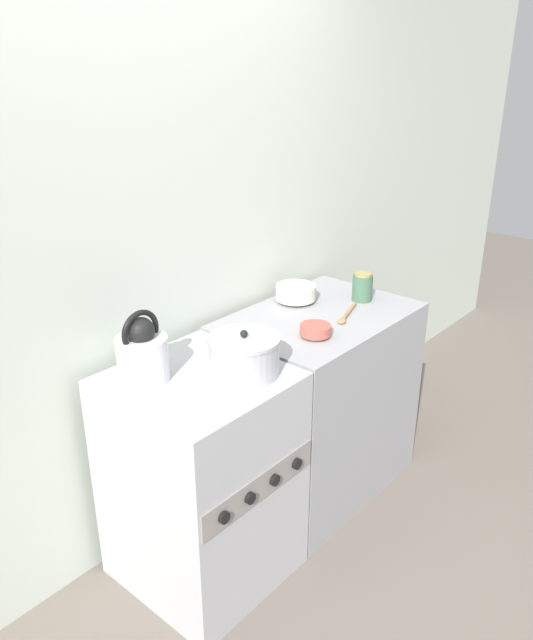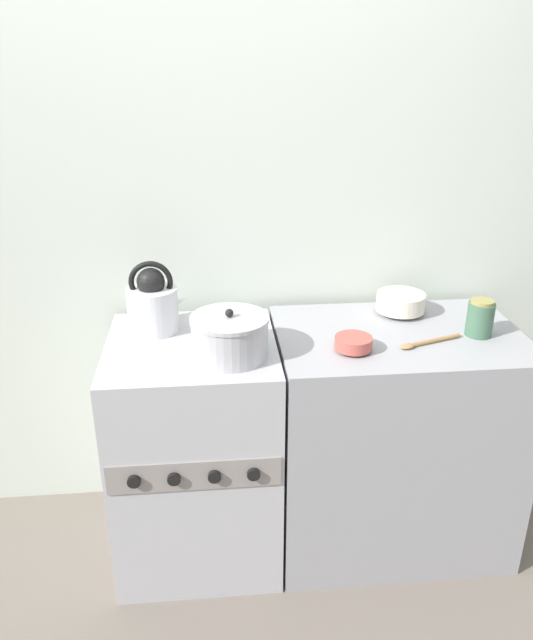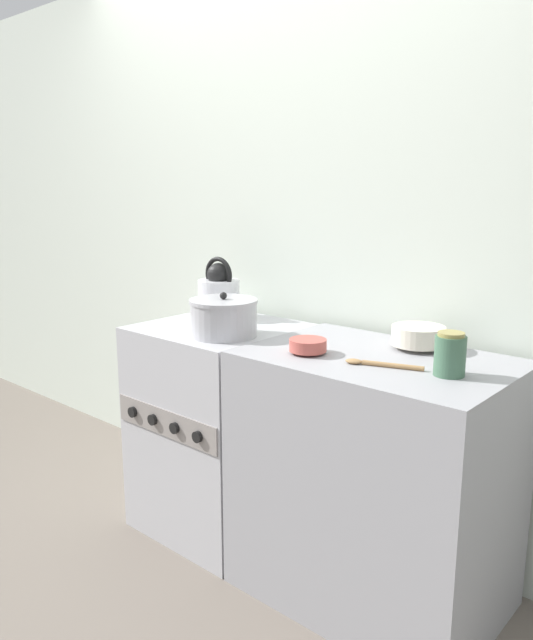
{
  "view_description": "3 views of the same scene",
  "coord_description": "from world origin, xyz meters",
  "px_view_note": "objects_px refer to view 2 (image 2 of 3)",
  "views": [
    {
      "loc": [
        -1.35,
        -1.2,
        1.97
      ],
      "look_at": [
        0.35,
        0.27,
        1.01
      ],
      "focal_mm": 35.0,
      "sensor_mm": 36.0,
      "label": 1
    },
    {
      "loc": [
        0.08,
        -1.7,
        1.84
      ],
      "look_at": [
        0.27,
        0.28,
        0.98
      ],
      "focal_mm": 35.0,
      "sensor_mm": 36.0,
      "label": 2
    },
    {
      "loc": [
        1.81,
        -1.47,
        1.46
      ],
      "look_at": [
        0.28,
        0.27,
        0.96
      ],
      "focal_mm": 35.0,
      "sensor_mm": 36.0,
      "label": 3
    }
  ],
  "objects_px": {
    "kettle": "(153,304)",
    "small_ceramic_bowl": "(353,343)",
    "stove": "(196,449)",
    "enamel_bowl": "(401,302)",
    "cooking_pot": "(230,337)",
    "storage_jar": "(480,318)"
  },
  "relations": [
    {
      "from": "stove",
      "to": "storage_jar",
      "type": "height_order",
      "value": "storage_jar"
    },
    {
      "from": "stove",
      "to": "enamel_bowl",
      "type": "relative_size",
      "value": 4.74
    },
    {
      "from": "enamel_bowl",
      "to": "small_ceramic_bowl",
      "type": "height_order",
      "value": "enamel_bowl"
    },
    {
      "from": "kettle",
      "to": "cooking_pot",
      "type": "distance_m",
      "value": 0.36
    },
    {
      "from": "kettle",
      "to": "cooking_pot",
      "type": "xyz_separation_m",
      "value": [
        0.27,
        -0.24,
        -0.03
      ]
    },
    {
      "from": "enamel_bowl",
      "to": "cooking_pot",
      "type": "bearing_deg",
      "value": -156.51
    },
    {
      "from": "enamel_bowl",
      "to": "storage_jar",
      "type": "distance_m",
      "value": 0.32
    },
    {
      "from": "enamel_bowl",
      "to": "small_ceramic_bowl",
      "type": "relative_size",
      "value": 1.45
    },
    {
      "from": "kettle",
      "to": "small_ceramic_bowl",
      "type": "xyz_separation_m",
      "value": [
        0.69,
        -0.25,
        -0.07
      ]
    },
    {
      "from": "enamel_bowl",
      "to": "small_ceramic_bowl",
      "type": "bearing_deg",
      "value": -129.87
    },
    {
      "from": "stove",
      "to": "enamel_bowl",
      "type": "height_order",
      "value": "enamel_bowl"
    },
    {
      "from": "storage_jar",
      "to": "kettle",
      "type": "bearing_deg",
      "value": 171.66
    },
    {
      "from": "kettle",
      "to": "small_ceramic_bowl",
      "type": "relative_size",
      "value": 2.07
    },
    {
      "from": "kettle",
      "to": "storage_jar",
      "type": "relative_size",
      "value": 1.99
    },
    {
      "from": "small_ceramic_bowl",
      "to": "kettle",
      "type": "bearing_deg",
      "value": 159.85
    },
    {
      "from": "stove",
      "to": "cooking_pot",
      "type": "relative_size",
      "value": 3.36
    },
    {
      "from": "kettle",
      "to": "small_ceramic_bowl",
      "type": "bearing_deg",
      "value": -20.15
    },
    {
      "from": "kettle",
      "to": "stove",
      "type": "bearing_deg",
      "value": -44.9
    },
    {
      "from": "stove",
      "to": "cooking_pot",
      "type": "bearing_deg",
      "value": -38.45
    },
    {
      "from": "stove",
      "to": "kettle",
      "type": "distance_m",
      "value": 0.58
    },
    {
      "from": "stove",
      "to": "cooking_pot",
      "type": "xyz_separation_m",
      "value": [
        0.14,
        -0.11,
        0.52
      ]
    },
    {
      "from": "small_ceramic_bowl",
      "to": "storage_jar",
      "type": "xyz_separation_m",
      "value": [
        0.48,
        0.08,
        0.04
      ]
    }
  ]
}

